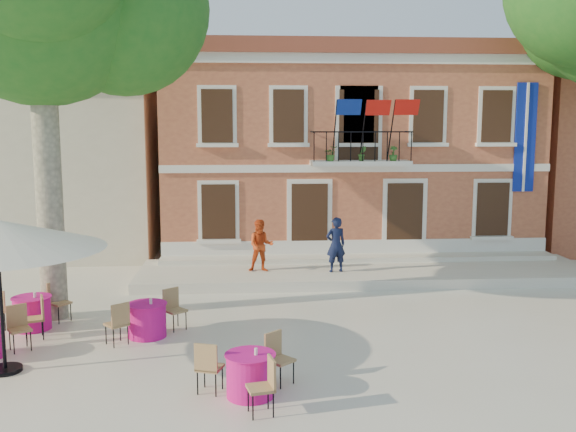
{
  "coord_description": "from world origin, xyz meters",
  "views": [
    {
      "loc": [
        -1.71,
        -14.96,
        4.71
      ],
      "look_at": [
        -0.48,
        3.5,
        2.08
      ],
      "focal_mm": 40.0,
      "sensor_mm": 36.0,
      "label": 1
    }
  ],
  "objects_px": {
    "cafe_table_3": "(32,311)",
    "pedestrian_navy": "(336,245)",
    "cafe_table_0": "(147,318)",
    "cafe_table_1": "(250,373)",
    "pedestrian_orange": "(261,246)"
  },
  "relations": [
    {
      "from": "pedestrian_navy",
      "to": "cafe_table_0",
      "type": "distance_m",
      "value": 6.94
    },
    {
      "from": "cafe_table_3",
      "to": "pedestrian_orange",
      "type": "bearing_deg",
      "value": 38.52
    },
    {
      "from": "pedestrian_orange",
      "to": "cafe_table_1",
      "type": "xyz_separation_m",
      "value": [
        -0.39,
        -8.39,
        -0.67
      ]
    },
    {
      "from": "pedestrian_navy",
      "to": "cafe_table_1",
      "type": "relative_size",
      "value": 0.91
    },
    {
      "from": "pedestrian_orange",
      "to": "cafe_table_0",
      "type": "height_order",
      "value": "pedestrian_orange"
    },
    {
      "from": "pedestrian_navy",
      "to": "cafe_table_3",
      "type": "xyz_separation_m",
      "value": [
        -7.68,
        -4.11,
        -0.71
      ]
    },
    {
      "from": "pedestrian_orange",
      "to": "cafe_table_0",
      "type": "xyz_separation_m",
      "value": [
        -2.68,
        -5.04,
        -0.67
      ]
    },
    {
      "from": "pedestrian_navy",
      "to": "pedestrian_orange",
      "type": "xyz_separation_m",
      "value": [
        -2.26,
        0.21,
        -0.04
      ]
    },
    {
      "from": "cafe_table_0",
      "to": "cafe_table_1",
      "type": "height_order",
      "value": "same"
    },
    {
      "from": "pedestrian_navy",
      "to": "cafe_table_3",
      "type": "distance_m",
      "value": 8.74
    },
    {
      "from": "pedestrian_orange",
      "to": "cafe_table_3",
      "type": "xyz_separation_m",
      "value": [
        -5.43,
        -4.32,
        -0.67
      ]
    },
    {
      "from": "pedestrian_orange",
      "to": "cafe_table_3",
      "type": "bearing_deg",
      "value": -141.55
    },
    {
      "from": "cafe_table_3",
      "to": "pedestrian_navy",
      "type": "bearing_deg",
      "value": 28.15
    },
    {
      "from": "cafe_table_0",
      "to": "cafe_table_3",
      "type": "relative_size",
      "value": 0.95
    },
    {
      "from": "pedestrian_orange",
      "to": "cafe_table_0",
      "type": "distance_m",
      "value": 5.75
    }
  ]
}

